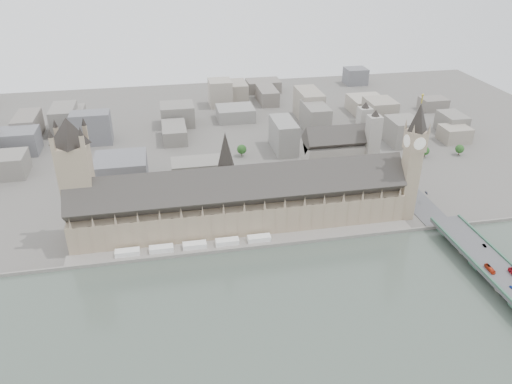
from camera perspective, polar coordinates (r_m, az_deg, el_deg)
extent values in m
plane|color=#595651|center=(395.56, -1.27, -5.40)|extent=(900.00, 900.00, 0.00)
cube|color=gray|center=(382.47, -0.89, -6.43)|extent=(600.00, 1.50, 3.00)
cube|color=gray|center=(388.86, -1.09, -5.87)|extent=(270.00, 15.00, 2.00)
cube|color=white|center=(385.45, -14.49, -6.70)|extent=(18.00, 7.00, 4.00)
cube|color=white|center=(383.94, -10.76, -6.39)|extent=(18.00, 7.00, 4.00)
cube|color=white|center=(384.05, -7.02, -6.05)|extent=(18.00, 7.00, 4.00)
cube|color=white|center=(385.79, -3.31, -5.69)|extent=(18.00, 7.00, 4.00)
cube|color=white|center=(389.12, 0.35, -5.31)|extent=(18.00, 7.00, 4.00)
cube|color=#8C765F|center=(405.69, -1.78, -2.39)|extent=(265.00, 40.00, 25.00)
cube|color=#312F2C|center=(394.71, -1.83, 0.44)|extent=(265.00, 40.73, 40.73)
cube|color=#8C765F|center=(427.99, 17.01, 0.84)|extent=(12.00, 12.00, 62.00)
cube|color=tan|center=(412.41, 17.76, 5.66)|extent=(14.00, 14.00, 16.00)
cylinder|color=white|center=(415.82, 18.64, 5.70)|extent=(0.60, 10.00, 10.00)
cylinder|color=white|center=(409.11, 16.86, 5.61)|extent=(0.60, 10.00, 10.00)
cylinder|color=white|center=(418.25, 17.32, 6.03)|extent=(10.00, 0.60, 10.00)
cylinder|color=white|center=(406.61, 18.21, 5.26)|extent=(10.00, 0.60, 10.00)
cone|color=black|center=(405.96, 18.15, 8.13)|extent=(17.00, 17.00, 22.00)
cylinder|color=gold|center=(401.72, 18.45, 10.00)|extent=(1.00, 1.00, 6.00)
sphere|color=gold|center=(400.73, 18.52, 10.47)|extent=(2.00, 2.00, 2.00)
cone|color=tan|center=(416.63, 18.39, 7.56)|extent=(2.40, 2.40, 8.00)
cone|color=tan|center=(410.59, 16.79, 7.51)|extent=(2.40, 2.40, 8.00)
cone|color=tan|center=(406.10, 19.23, 6.90)|extent=(2.40, 2.40, 8.00)
cone|color=tan|center=(399.90, 17.60, 6.84)|extent=(2.40, 2.40, 8.00)
cube|color=#8C765F|center=(399.80, -19.50, -0.12)|extent=(23.00, 23.00, 80.00)
cone|color=black|center=(380.14, -20.70, 6.53)|extent=(30.00, 30.00, 20.00)
cylinder|color=tan|center=(395.16, -3.42, 1.72)|extent=(12.00, 12.00, 20.00)
cone|color=black|center=(385.11, -3.52, 4.92)|extent=(13.00, 13.00, 28.00)
cube|color=#474749|center=(385.74, 25.97, -8.74)|extent=(25.00, 325.00, 10.25)
cube|color=#9F988F|center=(492.53, 8.92, 3.63)|extent=(60.00, 28.00, 34.00)
cube|color=#312F2C|center=(483.96, 9.11, 6.00)|extent=(60.00, 28.28, 28.28)
cube|color=#9F988F|center=(508.16, 12.03, 5.97)|extent=(12.00, 12.00, 64.00)
cube|color=#9F988F|center=(487.90, 13.07, 4.91)|extent=(12.00, 12.00, 64.00)
imported|color=red|center=(379.68, 25.16, -7.95)|extent=(2.54, 10.12, 2.81)
imported|color=#193BA5|center=(369.54, 27.22, -9.68)|extent=(2.28, 3.94, 1.26)
imported|color=gray|center=(405.10, 24.66, -5.58)|extent=(1.53, 4.01, 1.30)
imported|color=gray|center=(464.01, 18.90, -0.08)|extent=(2.44, 4.70, 1.30)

